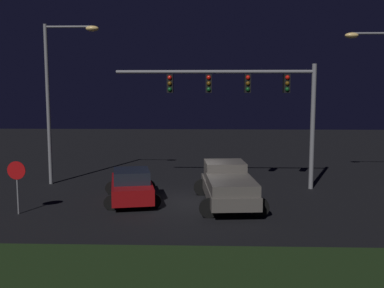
% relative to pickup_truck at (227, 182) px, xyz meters
% --- Properties ---
extents(ground_plane, '(80.00, 80.00, 0.00)m').
position_rel_pickup_truck_xyz_m(ground_plane, '(-1.45, 0.50, -1.00)').
color(ground_plane, black).
extents(grass_median, '(26.74, 5.07, 0.10)m').
position_rel_pickup_truck_xyz_m(grass_median, '(-1.45, -8.29, -0.95)').
color(grass_median, black).
rests_on(grass_median, ground_plane).
extents(pickup_truck, '(3.18, 5.55, 1.80)m').
position_rel_pickup_truck_xyz_m(pickup_truck, '(0.00, 0.00, 0.00)').
color(pickup_truck, '#514C47').
rests_on(pickup_truck, ground_plane).
extents(car_sedan, '(3.05, 4.67, 1.51)m').
position_rel_pickup_truck_xyz_m(car_sedan, '(-4.44, 0.42, -0.26)').
color(car_sedan, maroon).
rests_on(car_sedan, ground_plane).
extents(traffic_signal_gantry, '(10.32, 0.56, 6.50)m').
position_rel_pickup_truck_xyz_m(traffic_signal_gantry, '(1.18, 3.34, 4.03)').
color(traffic_signal_gantry, slate).
rests_on(traffic_signal_gantry, ground_plane).
extents(street_lamp_left, '(2.98, 0.44, 8.66)m').
position_rel_pickup_truck_xyz_m(street_lamp_left, '(-8.99, 4.12, 4.45)').
color(street_lamp_left, slate).
rests_on(street_lamp_left, ground_plane).
extents(street_lamp_right, '(2.73, 0.44, 8.25)m').
position_rel_pickup_truck_xyz_m(street_lamp_right, '(8.34, 4.15, 4.20)').
color(street_lamp_right, slate).
rests_on(street_lamp_right, ground_plane).
extents(stop_sign, '(0.76, 0.08, 2.23)m').
position_rel_pickup_truck_xyz_m(stop_sign, '(-8.79, -1.94, 0.56)').
color(stop_sign, slate).
rests_on(stop_sign, ground_plane).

